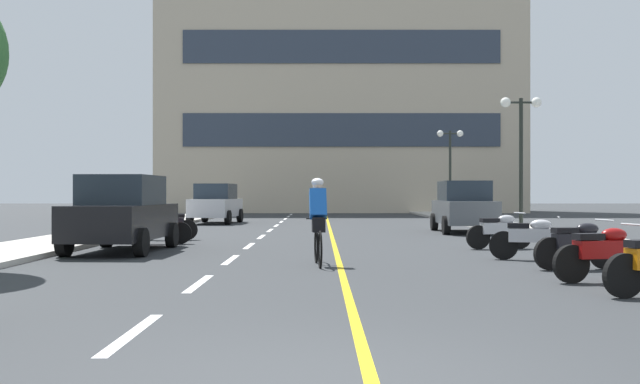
{
  "coord_description": "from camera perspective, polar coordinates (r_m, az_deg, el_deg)",
  "views": [
    {
      "loc": [
        -0.13,
        -5.28,
        1.4
      ],
      "look_at": [
        -0.19,
        21.19,
        1.43
      ],
      "focal_mm": 41.08,
      "sensor_mm": 36.0,
      "label": 1
    }
  ],
  "objects": [
    {
      "name": "ground_plane",
      "position": [
        26.31,
        0.41,
        -3.12
      ],
      "size": [
        140.0,
        140.0,
        0.0
      ],
      "primitive_type": "plane",
      "color": "#2D3033"
    },
    {
      "name": "curb_left",
      "position": [
        30.15,
        -13.45,
        -2.62
      ],
      "size": [
        2.4,
        72.0,
        0.12
      ],
      "primitive_type": "cube",
      "color": "#B7B2A8",
      "rests_on": "ground"
    },
    {
      "name": "curb_right",
      "position": [
        30.21,
        14.19,
        -2.61
      ],
      "size": [
        2.4,
        72.0,
        0.12
      ],
      "primitive_type": "cube",
      "color": "#B7B2A8",
      "rests_on": "ground"
    },
    {
      "name": "lane_dash_0",
      "position": [
        7.64,
        -14.28,
        -10.61
      ],
      "size": [
        0.14,
        2.2,
        0.01
      ],
      "primitive_type": "cube",
      "color": "silver",
      "rests_on": "ground"
    },
    {
      "name": "lane_dash_1",
      "position": [
        11.51,
        -9.29,
        -7.04
      ],
      "size": [
        0.14,
        2.2,
        0.01
      ],
      "primitive_type": "cube",
      "color": "silver",
      "rests_on": "ground"
    },
    {
      "name": "lane_dash_2",
      "position": [
        15.45,
        -6.85,
        -5.26
      ],
      "size": [
        0.14,
        2.2,
        0.01
      ],
      "primitive_type": "cube",
      "color": "silver",
      "rests_on": "ground"
    },
    {
      "name": "lane_dash_3",
      "position": [
        19.42,
        -5.41,
        -4.2
      ],
      "size": [
        0.14,
        2.2,
        0.01
      ],
      "primitive_type": "cube",
      "color": "silver",
      "rests_on": "ground"
    },
    {
      "name": "lane_dash_4",
      "position": [
        23.39,
        -4.46,
        -3.49
      ],
      "size": [
        0.14,
        2.2,
        0.01
      ],
      "primitive_type": "cube",
      "color": "silver",
      "rests_on": "ground"
    },
    {
      "name": "lane_dash_5",
      "position": [
        27.37,
        -3.79,
        -3.0
      ],
      "size": [
        0.14,
        2.2,
        0.01
      ],
      "primitive_type": "cube",
      "color": "silver",
      "rests_on": "ground"
    },
    {
      "name": "lane_dash_6",
      "position": [
        31.36,
        -3.29,
        -2.62
      ],
      "size": [
        0.14,
        2.2,
        0.01
      ],
      "primitive_type": "cube",
      "color": "silver",
      "rests_on": "ground"
    },
    {
      "name": "lane_dash_7",
      "position": [
        35.35,
        -2.91,
        -2.33
      ],
      "size": [
        0.14,
        2.2,
        0.01
      ],
      "primitive_type": "cube",
      "color": "silver",
      "rests_on": "ground"
    },
    {
      "name": "lane_dash_8",
      "position": [
        39.34,
        -2.6,
        -2.1
      ],
      "size": [
        0.14,
        2.2,
        0.01
      ],
      "primitive_type": "cube",
      "color": "silver",
      "rests_on": "ground"
    },
    {
      "name": "lane_dash_9",
      "position": [
        43.34,
        -2.35,
        -1.92
      ],
      "size": [
        0.14,
        2.2,
        0.01
      ],
      "primitive_type": "cube",
      "color": "silver",
      "rests_on": "ground"
    },
    {
      "name": "lane_dash_10",
      "position": [
        47.33,
        -2.14,
        -1.76
      ],
      "size": [
        0.14,
        2.2,
        0.01
      ],
      "primitive_type": "cube",
      "color": "silver",
      "rests_on": "ground"
    },
    {
      "name": "lane_dash_11",
      "position": [
        51.33,
        -1.96,
        -1.63
      ],
      "size": [
        0.14,
        2.2,
        0.01
      ],
      "primitive_type": "cube",
      "color": "silver",
      "rests_on": "ground"
    },
    {
      "name": "centre_line_yellow",
      "position": [
        29.31,
        0.87,
        -2.8
      ],
      "size": [
        0.12,
        66.0,
        0.01
      ],
      "primitive_type": "cube",
      "color": "gold",
      "rests_on": "ground"
    },
    {
      "name": "office_building",
      "position": [
        55.54,
        1.67,
        8.37
      ],
      "size": [
        26.0,
        9.4,
        19.1
      ],
      "color": "#BCAD93",
      "rests_on": "ground"
    },
    {
      "name": "street_lamp_mid",
      "position": [
        27.08,
        15.52,
        4.57
      ],
      "size": [
        1.46,
        0.36,
        4.68
      ],
      "color": "black",
      "rests_on": "curb_right"
    },
    {
      "name": "street_lamp_far",
      "position": [
        41.16,
        10.23,
        3.04
      ],
      "size": [
        1.46,
        0.36,
        4.75
      ],
      "color": "black",
      "rests_on": "curb_right"
    },
    {
      "name": "parked_car_near",
      "position": [
        18.02,
        -15.01,
        -1.61
      ],
      "size": [
        2.05,
        4.26,
        1.82
      ],
      "color": "black",
      "rests_on": "ground"
    },
    {
      "name": "parked_car_mid",
      "position": [
        26.33,
        11.28,
        -1.12
      ],
      "size": [
        1.97,
        4.22,
        1.82
      ],
      "color": "black",
      "rests_on": "ground"
    },
    {
      "name": "parked_car_far",
      "position": [
        33.88,
        -7.98,
        -0.89
      ],
      "size": [
        2.18,
        4.32,
        1.82
      ],
      "color": "black",
      "rests_on": "ground"
    },
    {
      "name": "motorcycle_2",
      "position": [
        12.3,
        21.33,
        -4.39
      ],
      "size": [
        1.68,
        0.66,
        0.92
      ],
      "color": "black",
      "rests_on": "ground"
    },
    {
      "name": "motorcycle_3",
      "position": [
        14.17,
        19.59,
        -3.82
      ],
      "size": [
        1.69,
        0.63,
        0.92
      ],
      "color": "black",
      "rests_on": "ground"
    },
    {
      "name": "motorcycle_4",
      "position": [
        15.82,
        16.28,
        -3.43
      ],
      "size": [
        1.66,
        0.72,
        0.92
      ],
      "color": "black",
      "rests_on": "ground"
    },
    {
      "name": "motorcycle_5",
      "position": [
        18.77,
        13.94,
        -2.9
      ],
      "size": [
        1.69,
        0.62,
        0.92
      ],
      "color": "black",
      "rests_on": "ground"
    },
    {
      "name": "motorcycle_6",
      "position": [
        20.46,
        -12.25,
        -2.67
      ],
      "size": [
        1.7,
        0.6,
        0.92
      ],
      "color": "black",
      "rests_on": "ground"
    },
    {
      "name": "motorcycle_7",
      "position": [
        22.12,
        -11.62,
        -2.47
      ],
      "size": [
        1.7,
        0.6,
        0.92
      ],
      "color": "black",
      "rests_on": "ground"
    },
    {
      "name": "cyclist_rider",
      "position": [
        14.14,
        -0.03,
        -2.15
      ],
      "size": [
        0.42,
        1.77,
        1.71
      ],
      "color": "black",
      "rests_on": "ground"
    }
  ]
}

